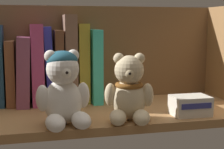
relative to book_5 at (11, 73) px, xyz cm
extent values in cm
cube|color=#9E7042|center=(21.55, -12.21, -9.76)|extent=(77.06, 30.03, 2.00)
cube|color=brown|center=(21.55, 3.41, 3.79)|extent=(79.46, 1.20, 29.10)
cube|color=brown|center=(0.00, 0.00, 0.00)|extent=(2.38, 10.54, 17.51)
cube|color=#8A4868|center=(3.33, 0.00, 0.54)|extent=(4.06, 14.06, 18.71)
cube|color=#B9417B|center=(7.10, 0.00, 2.21)|extent=(3.27, 12.65, 21.93)
cube|color=#373DCB|center=(10.22, 0.00, 1.85)|extent=(2.85, 9.82, 21.28)
cube|color=brown|center=(12.83, 0.00, 1.41)|extent=(2.25, 12.93, 20.33)
cube|color=brown|center=(16.05, 0.00, 3.48)|extent=(3.30, 11.24, 24.47)
cube|color=gold|center=(19.62, 0.00, 2.25)|extent=(2.95, 10.23, 22.02)
cube|color=#38C8B7|center=(22.93, 0.00, 1.44)|extent=(2.77, 14.29, 20.39)
ellipsoid|color=white|center=(11.85, -22.22, -3.76)|extent=(8.50, 7.80, 10.00)
sphere|color=white|center=(11.91, -22.71, 3.59)|extent=(7.11, 7.11, 7.11)
sphere|color=white|center=(9.38, -22.54, 6.37)|extent=(2.67, 2.67, 2.67)
sphere|color=white|center=(14.31, -21.89, 6.37)|extent=(2.67, 2.67, 2.67)
sphere|color=white|center=(12.24, -25.21, 3.17)|extent=(2.67, 2.67, 2.67)
sphere|color=black|center=(12.37, -26.13, 3.24)|extent=(0.93, 0.93, 0.93)
ellipsoid|color=white|center=(9.75, -27.28, -6.98)|extent=(4.84, 7.13, 3.55)
ellipsoid|color=white|center=(15.20, -26.56, -6.98)|extent=(4.84, 7.13, 3.55)
ellipsoid|color=white|center=(7.45, -23.30, -2.51)|extent=(3.24, 3.24, 5.78)
ellipsoid|color=white|center=(16.37, -22.12, -2.51)|extent=(3.24, 3.24, 5.78)
ellipsoid|color=#235A71|center=(11.85, -22.22, 5.55)|extent=(6.75, 6.75, 3.91)
ellipsoid|color=beige|center=(26.98, -22.13, -4.06)|extent=(7.99, 7.33, 9.40)
sphere|color=beige|center=(26.87, -22.58, 2.85)|extent=(6.68, 6.68, 6.68)
sphere|color=beige|center=(24.72, -21.56, 5.46)|extent=(2.51, 2.51, 2.51)
sphere|color=beige|center=(29.25, -22.70, 5.46)|extent=(2.51, 2.51, 2.51)
sphere|color=beige|center=(26.29, -24.88, 2.45)|extent=(2.51, 2.51, 2.51)
sphere|color=black|center=(26.08, -25.73, 2.52)|extent=(0.88, 0.88, 0.88)
ellipsoid|color=beige|center=(23.39, -25.82, -7.09)|extent=(5.17, 6.99, 3.34)
ellipsoid|color=beige|center=(28.40, -27.09, -7.09)|extent=(5.17, 6.99, 3.34)
ellipsoid|color=beige|center=(22.77, -21.55, -2.88)|extent=(3.30, 3.30, 5.43)
ellipsoid|color=beige|center=(30.97, -23.61, -2.88)|extent=(3.30, 3.30, 5.43)
torus|color=brown|center=(26.98, -22.13, -0.67)|extent=(6.41, 6.41, 1.20)
cube|color=silver|center=(42.58, -21.83, -6.40)|extent=(8.95, 6.51, 4.70)
cube|color=#33388C|center=(42.58, -25.17, -5.82)|extent=(7.61, 0.16, 1.32)
camera|label=1|loc=(4.91, -96.53, 13.00)|focal=55.20mm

